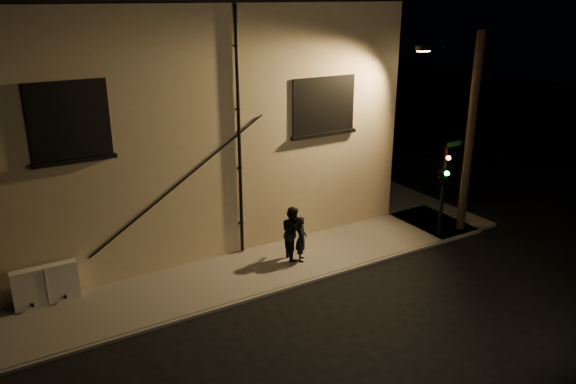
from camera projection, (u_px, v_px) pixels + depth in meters
ground at (332, 275)px, 18.42m from camera, size 90.00×90.00×0.00m
sidewalk at (293, 222)px, 22.54m from camera, size 21.00×16.00×0.12m
building at (146, 107)px, 22.75m from camera, size 16.20×12.23×8.80m
utility_cabinet at (46, 285)px, 16.32m from camera, size 1.82×0.31×1.20m
pedestrian_a at (301, 239)px, 18.95m from camera, size 0.62×0.70×1.60m
pedestrian_b at (293, 233)px, 19.09m from camera, size 0.85×1.01×1.86m
traffic_signal at (443, 176)px, 20.21m from camera, size 1.18×2.09×3.59m
streetlamp_pole at (468, 131)px, 20.57m from camera, size 2.03×1.40×7.56m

